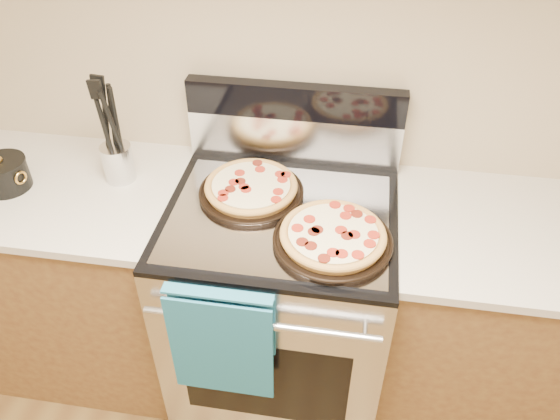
# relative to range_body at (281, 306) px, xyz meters

# --- Properties ---
(wall_back) EXTENTS (4.00, 0.00, 4.00)m
(wall_back) POSITION_rel_range_body_xyz_m (0.00, 0.35, 0.90)
(wall_back) COLOR #BFAC8A
(wall_back) RESTS_ON ground
(range_body) EXTENTS (0.76, 0.68, 0.90)m
(range_body) POSITION_rel_range_body_xyz_m (0.00, 0.00, 0.00)
(range_body) COLOR #B7B7BC
(range_body) RESTS_ON ground
(oven_window) EXTENTS (0.56, 0.01, 0.40)m
(oven_window) POSITION_rel_range_body_xyz_m (0.00, -0.34, 0.00)
(oven_window) COLOR black
(oven_window) RESTS_ON range_body
(cooktop) EXTENTS (0.76, 0.68, 0.02)m
(cooktop) POSITION_rel_range_body_xyz_m (0.00, 0.00, 0.46)
(cooktop) COLOR black
(cooktop) RESTS_ON range_body
(backsplash_lower) EXTENTS (0.76, 0.06, 0.18)m
(backsplash_lower) POSITION_rel_range_body_xyz_m (0.00, 0.31, 0.56)
(backsplash_lower) COLOR silver
(backsplash_lower) RESTS_ON cooktop
(backsplash_upper) EXTENTS (0.76, 0.06, 0.12)m
(backsplash_upper) POSITION_rel_range_body_xyz_m (0.00, 0.31, 0.71)
(backsplash_upper) COLOR black
(backsplash_upper) RESTS_ON backsplash_lower
(oven_handle) EXTENTS (0.70, 0.03, 0.03)m
(oven_handle) POSITION_rel_range_body_xyz_m (0.00, -0.38, 0.35)
(oven_handle) COLOR silver
(oven_handle) RESTS_ON range_body
(dish_towel) EXTENTS (0.32, 0.05, 0.42)m
(dish_towel) POSITION_rel_range_body_xyz_m (-0.12, -0.38, 0.25)
(dish_towel) COLOR #19547E
(dish_towel) RESTS_ON oven_handle
(foil_sheet) EXTENTS (0.70, 0.55, 0.01)m
(foil_sheet) POSITION_rel_range_body_xyz_m (0.00, -0.03, 0.47)
(foil_sheet) COLOR gray
(foil_sheet) RESTS_ON cooktop
(cabinet_left) EXTENTS (1.00, 0.62, 0.88)m
(cabinet_left) POSITION_rel_range_body_xyz_m (-0.88, 0.03, -0.01)
(cabinet_left) COLOR brown
(cabinet_left) RESTS_ON ground
(countertop_left) EXTENTS (1.02, 0.64, 0.03)m
(countertop_left) POSITION_rel_range_body_xyz_m (-0.88, 0.03, 0.45)
(countertop_left) COLOR beige
(countertop_left) RESTS_ON cabinet_left
(cabinet_right) EXTENTS (1.00, 0.62, 0.88)m
(cabinet_right) POSITION_rel_range_body_xyz_m (0.88, 0.03, -0.01)
(cabinet_right) COLOR brown
(cabinet_right) RESTS_ON ground
(countertop_right) EXTENTS (1.02, 0.64, 0.03)m
(countertop_right) POSITION_rel_range_body_xyz_m (0.88, 0.03, 0.45)
(countertop_right) COLOR beige
(countertop_right) RESTS_ON cabinet_right
(pepperoni_pizza_back) EXTENTS (0.40, 0.40, 0.05)m
(pepperoni_pizza_back) POSITION_rel_range_body_xyz_m (-0.11, 0.07, 0.50)
(pepperoni_pizza_back) COLOR #A77933
(pepperoni_pizza_back) RESTS_ON foil_sheet
(pepperoni_pizza_front) EXTENTS (0.36, 0.36, 0.05)m
(pepperoni_pizza_front) POSITION_rel_range_body_xyz_m (0.18, -0.13, 0.50)
(pepperoni_pizza_front) COLOR #A77933
(pepperoni_pizza_front) RESTS_ON foil_sheet
(utensil_crock) EXTENTS (0.13, 0.13, 0.13)m
(utensil_crock) POSITION_rel_range_body_xyz_m (-0.59, 0.11, 0.53)
(utensil_crock) COLOR silver
(utensil_crock) RESTS_ON countertop_left
(saucepan) EXTENTS (0.20, 0.20, 0.10)m
(saucepan) POSITION_rel_range_body_xyz_m (-0.96, -0.00, 0.51)
(saucepan) COLOR black
(saucepan) RESTS_ON countertop_left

